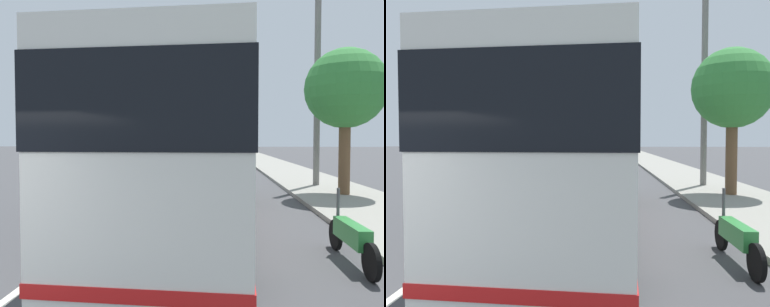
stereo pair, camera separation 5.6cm
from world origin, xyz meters
TOP-DOWN VIEW (x-y plane):
  - sidewalk_curb at (10.00, -7.55)m, footprint 110.00×3.60m
  - lane_divider_line at (10.00, 0.00)m, footprint 110.00×0.16m
  - coach_bus at (7.05, -2.30)m, footprint 11.12×3.02m
  - motorcycle_mid_row at (4.61, -5.22)m, footprint 2.25×0.26m
  - car_oncoming at (37.37, -2.19)m, footprint 4.13×1.98m
  - car_ahead_same_lane at (24.93, -2.37)m, footprint 4.24×2.10m
  - car_side_street at (43.81, 1.78)m, footprint 4.59×2.02m
  - roadside_tree_mid_block at (12.17, -7.60)m, footprint 2.97×2.97m
  - utility_pole at (14.99, -7.32)m, footprint 0.27×0.27m

SIDE VIEW (x-z plane):
  - lane_divider_line at x=10.00m, z-range 0.00..0.01m
  - sidewalk_curb at x=10.00m, z-range 0.00..0.14m
  - motorcycle_mid_row at x=4.61m, z-range -0.16..1.09m
  - car_oncoming at x=37.37m, z-range -0.03..1.37m
  - car_ahead_same_lane at x=24.93m, z-range -0.02..1.37m
  - car_side_street at x=43.81m, z-range -0.06..1.49m
  - coach_bus at x=7.05m, z-range 0.27..3.75m
  - roadside_tree_mid_block at x=12.17m, z-range 1.25..6.82m
  - utility_pole at x=14.99m, z-range 0.00..8.96m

